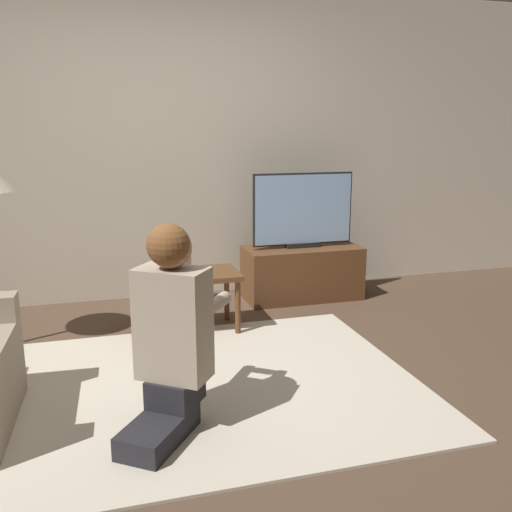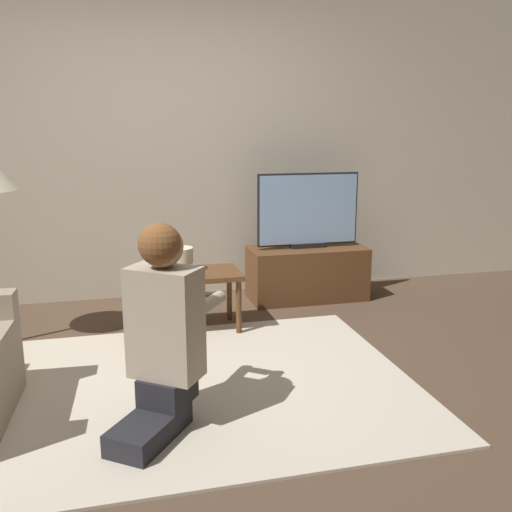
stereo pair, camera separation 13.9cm
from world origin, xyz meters
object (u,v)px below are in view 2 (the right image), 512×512
object	(u,v)px
coffee_table	(187,280)
table_lamp	(181,257)
tv	(308,210)
person_kneeling	(163,327)

from	to	relation	value
coffee_table	table_lamp	distance (m)	0.18
tv	table_lamp	xyz separation A→B (m)	(-1.13, -0.49, -0.23)
person_kneeling	tv	bearing A→B (deg)	-89.95
person_kneeling	table_lamp	distance (m)	1.42
tv	coffee_table	xyz separation A→B (m)	(-1.10, -0.56, -0.39)
tv	table_lamp	bearing A→B (deg)	-156.64
tv	person_kneeling	bearing A→B (deg)	-126.23
person_kneeling	table_lamp	world-z (taller)	person_kneeling
coffee_table	table_lamp	world-z (taller)	table_lamp
tv	table_lamp	size ratio (longest dim) A/B	4.87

